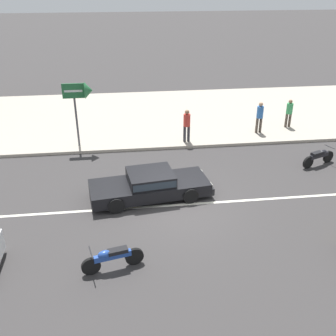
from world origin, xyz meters
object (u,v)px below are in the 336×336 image
object	(u,v)px
motorcycle_0	(319,157)
pedestrian_by_shop	(187,123)
motorcycle_1	(112,258)
arrow_signboard	(85,93)
pedestrian_near_clock	(289,111)
pedestrian_mid_kerb	(260,115)
sedan_black_0	(150,185)

from	to	relation	value
motorcycle_0	pedestrian_by_shop	bearing A→B (deg)	150.28
motorcycle_1	arrow_signboard	distance (m)	9.45
motorcycle_0	pedestrian_by_shop	size ratio (longest dim) A/B	1.05
motorcycle_1	pedestrian_near_clock	distance (m)	14.13
pedestrian_mid_kerb	pedestrian_by_shop	world-z (taller)	pedestrian_mid_kerb
pedestrian_near_clock	pedestrian_by_shop	bearing A→B (deg)	-166.96
motorcycle_1	sedan_black_0	bearing A→B (deg)	70.16
motorcycle_0	pedestrian_mid_kerb	distance (m)	4.21
motorcycle_0	motorcycle_1	distance (m)	10.91
pedestrian_near_clock	pedestrian_mid_kerb	xyz separation A→B (m)	(-1.89, -0.64, 0.08)
arrow_signboard	motorcycle_1	bearing A→B (deg)	-82.93
pedestrian_mid_kerb	pedestrian_by_shop	bearing A→B (deg)	-169.70
sedan_black_0	pedestrian_by_shop	bearing A→B (deg)	65.79
motorcycle_0	arrow_signboard	bearing A→B (deg)	162.72
motorcycle_0	pedestrian_mid_kerb	xyz separation A→B (m)	(-1.51, 3.87, 0.70)
sedan_black_0	arrow_signboard	bearing A→B (deg)	116.98
arrow_signboard	pedestrian_by_shop	size ratio (longest dim) A/B	1.90
arrow_signboard	pedestrian_by_shop	distance (m)	5.10
arrow_signboard	pedestrian_mid_kerb	bearing A→B (deg)	4.27
sedan_black_0	pedestrian_near_clock	bearing A→B (deg)	38.01
motorcycle_1	pedestrian_mid_kerb	bearing A→B (deg)	51.69
motorcycle_1	pedestrian_near_clock	xyz separation A→B (m)	(9.58, 10.37, 0.62)
sedan_black_0	pedestrian_mid_kerb	size ratio (longest dim) A/B	2.88
motorcycle_1	pedestrian_by_shop	world-z (taller)	pedestrian_by_shop
pedestrian_by_shop	motorcycle_0	bearing A→B (deg)	-29.72
sedan_black_0	pedestrian_near_clock	distance (m)	10.33
motorcycle_1	arrow_signboard	size ratio (longest dim) A/B	0.58
motorcycle_1	pedestrian_mid_kerb	size ratio (longest dim) A/B	1.09
pedestrian_by_shop	pedestrian_mid_kerb	bearing A→B (deg)	10.30
motorcycle_0	pedestrian_by_shop	xyz separation A→B (m)	(-5.51, 3.14, 0.70)
arrow_signboard	pedestrian_near_clock	size ratio (longest dim) A/B	2.03
sedan_black_0	motorcycle_1	world-z (taller)	sedan_black_0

